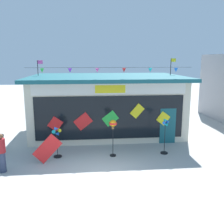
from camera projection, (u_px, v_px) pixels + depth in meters
name	position (u px, v px, depth m)	size (l,w,h in m)	color
ground_plane	(101.00, 177.00, 10.35)	(80.00, 80.00, 0.00)	#ADAAA5
kite_shop_building	(106.00, 103.00, 16.69)	(9.43, 6.64, 4.75)	beige
wind_spinner_far_left	(57.00, 138.00, 12.21)	(0.43, 0.39, 1.53)	black
wind_spinner_left	(113.00, 127.00, 12.28)	(0.34, 0.34, 1.83)	black
wind_spinner_center_left	(165.00, 133.00, 12.66)	(0.38, 0.37, 1.82)	black
person_near_camera	(1.00, 152.00, 10.62)	(0.45, 0.46, 1.68)	#333D56
display_kite_on_ground	(47.00, 149.00, 11.63)	(0.69, 0.03, 1.25)	red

